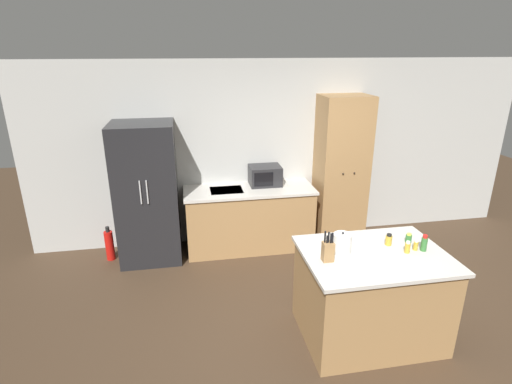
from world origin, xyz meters
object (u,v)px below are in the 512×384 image
Objects in this scene: spice_bottle_tall_dark at (389,240)px; fire_extinguisher at (110,245)px; microwave at (265,175)px; spice_bottle_green_herb at (424,243)px; refrigerator at (147,193)px; spice_bottle_amber_oil at (416,245)px; knife_block at (328,251)px; spice_bottle_short_red at (409,238)px; pantry_cabinet at (341,171)px; spice_bottle_pale_salt at (407,247)px; kettle at (342,243)px.

spice_bottle_tall_dark is 3.63m from fire_extinguisher.
spice_bottle_green_herb is at bearing -64.15° from microwave.
refrigerator reaches higher than microwave.
spice_bottle_green_herb is at bearing -19.93° from spice_bottle_amber_oil.
knife_block is 2.95× the size of spice_bottle_short_red.
spice_bottle_amber_oil is at bearing -37.82° from refrigerator.
refrigerator is 18.07× the size of spice_bottle_amber_oil.
knife_block is 2.84× the size of spice_bottle_amber_oil.
pantry_cabinet reaches higher than spice_bottle_green_herb.
knife_block is 0.90m from spice_bottle_amber_oil.
knife_block is 0.93m from spice_bottle_short_red.
spice_bottle_short_red is at bearing 57.15° from spice_bottle_pale_salt.
spice_bottle_amber_oil is 0.08m from spice_bottle_green_herb.
spice_bottle_tall_dark is 1.18× the size of spice_bottle_short_red.
knife_block is 2.51× the size of spice_bottle_tall_dark.
spice_bottle_amber_oil is at bearing 2.86° from knife_block.
spice_bottle_green_herb is at bearing -73.61° from spice_bottle_short_red.
pantry_cabinet is at bearing 84.91° from spice_bottle_pale_salt.
spice_bottle_green_herb is 1.39× the size of spice_bottle_pale_salt.
spice_bottle_amber_oil is at bearing -95.83° from spice_bottle_short_red.
spice_bottle_short_red is at bearing 84.17° from spice_bottle_amber_oil.
kettle is (1.92, -1.95, 0.08)m from refrigerator.
spice_bottle_short_red is at bearing -92.09° from pantry_cabinet.
microwave is 2.14m from kettle.
spice_bottle_short_red is (1.03, -2.06, -0.07)m from microwave.
pantry_cabinet reaches higher than microwave.
knife_block is at bearing -114.24° from pantry_cabinet.
spice_bottle_pale_salt is 0.61m from kettle.
microwave is 2.33m from fire_extinguisher.
refrigerator is 0.91m from fire_extinguisher.
kettle is (0.19, 0.13, -0.01)m from knife_block.
pantry_cabinet is 1.99m from spice_bottle_short_red.
spice_bottle_tall_dark is (0.69, 0.19, -0.05)m from knife_block.
pantry_cabinet is 18.21× the size of spice_bottle_pale_salt.
microwave is 0.91× the size of fire_extinguisher.
refrigerator is 3.08m from spice_bottle_tall_dark.
spice_bottle_amber_oil is at bearing -65.34° from microwave.
kettle is at bearing -45.41° from refrigerator.
refrigerator is 2.72m from knife_block.
kettle reaches higher than spice_bottle_green_herb.
knife_block is 1.40× the size of kettle.
spice_bottle_amber_oil reaches higher than fire_extinguisher.
refrigerator is 2.74m from kettle.
fire_extinguisher is at bearing 147.46° from spice_bottle_tall_dark.
pantry_cabinet is (2.72, 0.10, 0.14)m from refrigerator.
kettle is (-0.79, -2.05, -0.05)m from pantry_cabinet.
spice_bottle_pale_salt is at bearing -34.01° from fire_extinguisher.
refrigerator is 8.90× the size of kettle.
kettle is (-0.77, 0.11, 0.02)m from spice_bottle_green_herb.
spice_bottle_tall_dark is (-0.29, -1.99, -0.09)m from pantry_cabinet.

